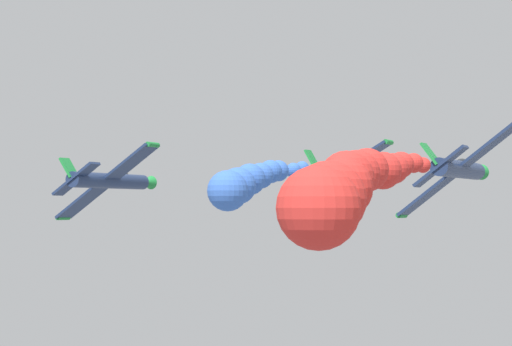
% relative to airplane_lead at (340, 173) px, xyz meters
% --- Properties ---
extents(airplane_lead, '(8.47, 10.35, 5.08)m').
position_rel_airplane_lead_xyz_m(airplane_lead, '(0.00, 0.00, 0.00)').
color(airplane_lead, navy).
extents(smoke_trail_lead, '(3.60, 16.47, 3.46)m').
position_rel_airplane_lead_xyz_m(smoke_trail_lead, '(1.27, -18.23, -1.13)').
color(smoke_trail_lead, blue).
extents(airplane_left_inner, '(8.13, 10.35, 5.64)m').
position_rel_airplane_lead_xyz_m(airplane_left_inner, '(-13.43, -10.94, -0.71)').
color(airplane_left_inner, navy).
extents(airplane_right_inner, '(7.83, 10.35, 6.07)m').
position_rel_airplane_lead_xyz_m(airplane_right_inner, '(11.85, -9.87, -0.26)').
color(airplane_right_inner, navy).
extents(smoke_trail_right_inner, '(5.20, 25.00, 4.47)m').
position_rel_airplane_lead_xyz_m(smoke_trail_right_inner, '(13.87, -34.74, -1.86)').
color(smoke_trail_right_inner, red).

